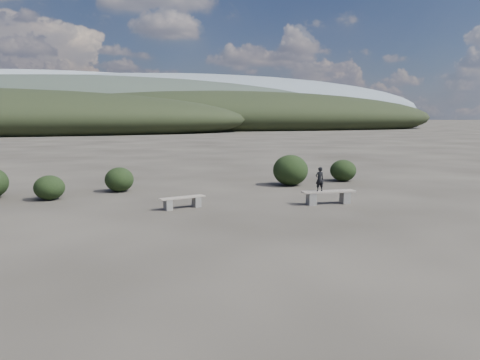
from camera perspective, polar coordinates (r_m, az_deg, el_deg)
name	(u,v)px	position (r m, az deg, el deg)	size (l,w,h in m)	color
ground	(274,241)	(11.95, 4.12, -7.40)	(1200.00, 1200.00, 0.00)	#2B2721
bench_left	(182,201)	(16.15, -7.03, -2.61)	(1.65, 0.71, 0.40)	#65635E
bench_right	(328,196)	(17.10, 10.72, -1.94)	(1.98, 0.58, 0.49)	#65635E
seated_person	(320,179)	(16.87, 9.68, 0.11)	(0.32, 0.21, 0.87)	black
shrub_a	(49,188)	(19.10, -22.22, -0.86)	(1.14, 1.14, 0.93)	black
shrub_b	(119,179)	(20.30, -14.50, 0.06)	(1.20, 1.20, 1.03)	black
shrub_d	(290,170)	(21.57, 6.17, 1.20)	(1.61, 1.61, 1.41)	black
shrub_e	(343,170)	(23.47, 12.46, 1.15)	(1.27, 1.27, 1.06)	black
mountain_ridges	(79,107)	(349.82, -18.99, 8.44)	(500.00, 400.00, 56.00)	black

